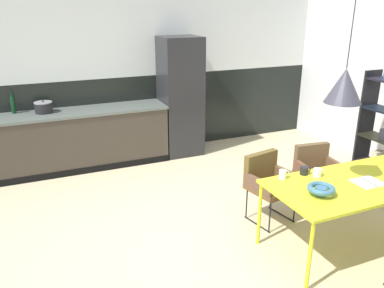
{
  "coord_description": "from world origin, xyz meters",
  "views": [
    {
      "loc": [
        -1.68,
        -3.07,
        2.4
      ],
      "look_at": [
        -0.03,
        0.82,
        0.89
      ],
      "focal_mm": 36.46,
      "sensor_mm": 36.0,
      "label": 1
    }
  ],
  "objects_px": {
    "mug_wide_latte": "(283,174)",
    "cooking_pot": "(44,107)",
    "mug_white_ceramic": "(317,173)",
    "refrigerator_column": "(180,97)",
    "dining_table": "(362,184)",
    "armchair_near_window": "(267,178)",
    "bottle_vinegar_dark": "(13,104)",
    "mug_dark_espresso": "(304,171)",
    "armchair_far_side": "(316,167)",
    "pendant_lamp_over_table_near": "(344,86)",
    "fruit_bowl": "(321,189)",
    "open_book": "(368,182)"
  },
  "relations": [
    {
      "from": "mug_wide_latte",
      "to": "cooking_pot",
      "type": "xyz_separation_m",
      "value": [
        -2.09,
        2.99,
        0.2
      ]
    },
    {
      "from": "mug_wide_latte",
      "to": "mug_white_ceramic",
      "type": "distance_m",
      "value": 0.37
    },
    {
      "from": "refrigerator_column",
      "to": "dining_table",
      "type": "bearing_deg",
      "value": -78.26
    },
    {
      "from": "mug_white_ceramic",
      "to": "cooking_pot",
      "type": "relative_size",
      "value": 0.48
    },
    {
      "from": "armchair_near_window",
      "to": "bottle_vinegar_dark",
      "type": "distance_m",
      "value": 3.78
    },
    {
      "from": "mug_dark_espresso",
      "to": "armchair_far_side",
      "type": "bearing_deg",
      "value": 40.47
    },
    {
      "from": "mug_dark_espresso",
      "to": "dining_table",
      "type": "bearing_deg",
      "value": -38.72
    },
    {
      "from": "mug_dark_espresso",
      "to": "pendant_lamp_over_table_near",
      "type": "distance_m",
      "value": 1.01
    },
    {
      "from": "dining_table",
      "to": "armchair_near_window",
      "type": "xyz_separation_m",
      "value": [
        -0.56,
        0.83,
        -0.19
      ]
    },
    {
      "from": "dining_table",
      "to": "armchair_far_side",
      "type": "relative_size",
      "value": 2.57
    },
    {
      "from": "bottle_vinegar_dark",
      "to": "pendant_lamp_over_table_near",
      "type": "relative_size",
      "value": 0.32
    },
    {
      "from": "fruit_bowl",
      "to": "open_book",
      "type": "relative_size",
      "value": 0.95
    },
    {
      "from": "armchair_near_window",
      "to": "cooking_pot",
      "type": "bearing_deg",
      "value": -59.55
    },
    {
      "from": "dining_table",
      "to": "cooking_pot",
      "type": "distance_m",
      "value": 4.37
    },
    {
      "from": "dining_table",
      "to": "mug_white_ceramic",
      "type": "height_order",
      "value": "mug_white_ceramic"
    },
    {
      "from": "open_book",
      "to": "mug_wide_latte",
      "type": "bearing_deg",
      "value": 150.17
    },
    {
      "from": "armchair_near_window",
      "to": "pendant_lamp_over_table_near",
      "type": "distance_m",
      "value": 1.47
    },
    {
      "from": "dining_table",
      "to": "mug_wide_latte",
      "type": "height_order",
      "value": "mug_wide_latte"
    },
    {
      "from": "mug_white_ceramic",
      "to": "bottle_vinegar_dark",
      "type": "xyz_separation_m",
      "value": [
        -2.86,
        3.21,
        0.26
      ]
    },
    {
      "from": "mug_dark_espresso",
      "to": "bottle_vinegar_dark",
      "type": "xyz_separation_m",
      "value": [
        -2.76,
        3.12,
        0.26
      ]
    },
    {
      "from": "armchair_far_side",
      "to": "pendant_lamp_over_table_near",
      "type": "height_order",
      "value": "pendant_lamp_over_table_near"
    },
    {
      "from": "dining_table",
      "to": "cooking_pot",
      "type": "bearing_deg",
      "value": 130.01
    },
    {
      "from": "dining_table",
      "to": "cooking_pot",
      "type": "height_order",
      "value": "cooking_pot"
    },
    {
      "from": "armchair_far_side",
      "to": "cooking_pot",
      "type": "bearing_deg",
      "value": -32.49
    },
    {
      "from": "mug_wide_latte",
      "to": "cooking_pot",
      "type": "distance_m",
      "value": 3.65
    },
    {
      "from": "armchair_far_side",
      "to": "mug_white_ceramic",
      "type": "distance_m",
      "value": 0.9
    },
    {
      "from": "pendant_lamp_over_table_near",
      "to": "open_book",
      "type": "bearing_deg",
      "value": -11.23
    },
    {
      "from": "refrigerator_column",
      "to": "armchair_far_side",
      "type": "height_order",
      "value": "refrigerator_column"
    },
    {
      "from": "mug_wide_latte",
      "to": "armchair_near_window",
      "type": "bearing_deg",
      "value": 72.42
    },
    {
      "from": "armchair_far_side",
      "to": "bottle_vinegar_dark",
      "type": "relative_size",
      "value": 2.39
    },
    {
      "from": "mug_dark_espresso",
      "to": "armchair_near_window",
      "type": "bearing_deg",
      "value": 104.11
    },
    {
      "from": "dining_table",
      "to": "mug_wide_latte",
      "type": "relative_size",
      "value": 16.45
    },
    {
      "from": "armchair_near_window",
      "to": "open_book",
      "type": "distance_m",
      "value": 1.08
    },
    {
      "from": "fruit_bowl",
      "to": "cooking_pot",
      "type": "height_order",
      "value": "cooking_pot"
    },
    {
      "from": "fruit_bowl",
      "to": "bottle_vinegar_dark",
      "type": "height_order",
      "value": "bottle_vinegar_dark"
    },
    {
      "from": "pendant_lamp_over_table_near",
      "to": "mug_dark_espresso",
      "type": "bearing_deg",
      "value": 99.18
    },
    {
      "from": "armchair_far_side",
      "to": "mug_wide_latte",
      "type": "height_order",
      "value": "mug_wide_latte"
    },
    {
      "from": "dining_table",
      "to": "mug_dark_espresso",
      "type": "height_order",
      "value": "mug_dark_espresso"
    },
    {
      "from": "refrigerator_column",
      "to": "armchair_far_side",
      "type": "bearing_deg",
      "value": -69.39
    },
    {
      "from": "mug_white_ceramic",
      "to": "pendant_lamp_over_table_near",
      "type": "xyz_separation_m",
      "value": [
        -0.04,
        -0.25,
        0.95
      ]
    },
    {
      "from": "fruit_bowl",
      "to": "open_book",
      "type": "height_order",
      "value": "fruit_bowl"
    },
    {
      "from": "dining_table",
      "to": "armchair_near_window",
      "type": "relative_size",
      "value": 2.46
    },
    {
      "from": "open_book",
      "to": "mug_wide_latte",
      "type": "distance_m",
      "value": 0.83
    },
    {
      "from": "dining_table",
      "to": "armchair_near_window",
      "type": "bearing_deg",
      "value": 124.14
    },
    {
      "from": "bottle_vinegar_dark",
      "to": "open_book",
      "type": "bearing_deg",
      "value": -47.75
    },
    {
      "from": "dining_table",
      "to": "bottle_vinegar_dark",
      "type": "xyz_separation_m",
      "value": [
        -3.21,
        3.48,
        0.34
      ]
    },
    {
      "from": "refrigerator_column",
      "to": "open_book",
      "type": "distance_m",
      "value": 3.41
    },
    {
      "from": "armchair_far_side",
      "to": "mug_dark_espresso",
      "type": "relative_size",
      "value": 5.94
    },
    {
      "from": "cooking_pot",
      "to": "fruit_bowl",
      "type": "bearing_deg",
      "value": -57.26
    },
    {
      "from": "open_book",
      "to": "refrigerator_column",
      "type": "bearing_deg",
      "value": 101.66
    }
  ]
}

